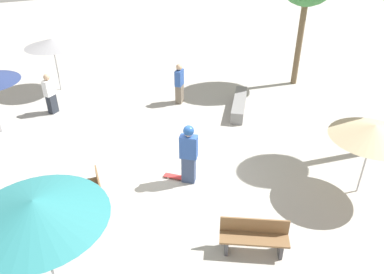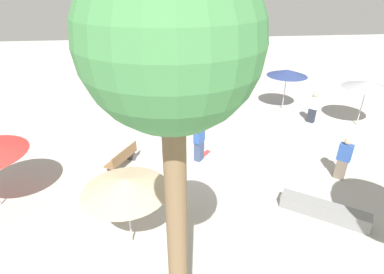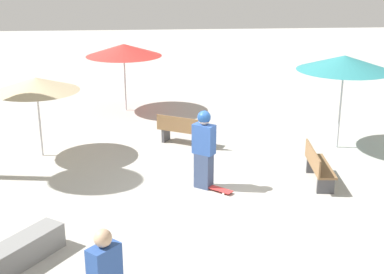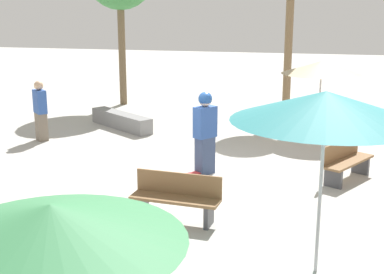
{
  "view_description": "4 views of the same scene",
  "coord_description": "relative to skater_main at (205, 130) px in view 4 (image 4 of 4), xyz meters",
  "views": [
    {
      "loc": [
        -3.49,
        -8.71,
        6.89
      ],
      "look_at": [
        0.47,
        -0.16,
        1.23
      ],
      "focal_mm": 35.0,
      "sensor_mm": 36.0,
      "label": 1
    },
    {
      "loc": [
        10.72,
        -2.05,
        6.59
      ],
      "look_at": [
        0.59,
        -0.9,
        1.29
      ],
      "focal_mm": 28.0,
      "sensor_mm": 36.0,
      "label": 2
    },
    {
      "loc": [
        1.37,
        10.99,
        5.14
      ],
      "look_at": [
        0.45,
        -0.69,
        1.21
      ],
      "focal_mm": 50.0,
      "sensor_mm": 36.0,
      "label": 3
    },
    {
      "loc": [
        -11.17,
        -2.91,
        3.8
      ],
      "look_at": [
        0.6,
        -0.16,
        0.73
      ],
      "focal_mm": 50.0,
      "sensor_mm": 36.0,
      "label": 4
    }
  ],
  "objects": [
    {
      "name": "ground_plane",
      "position": [
        -0.18,
        0.56,
        -1.01
      ],
      "size": [
        60.0,
        60.0,
        0.0
      ],
      "primitive_type": "plane",
      "color": "#B2AFA8"
    },
    {
      "name": "bench_far",
      "position": [
        0.27,
        -3.08,
        -0.59
      ],
      "size": [
        1.61,
        1.18,
        0.85
      ],
      "rotation": [
        0.0,
        0.0,
        2.62
      ],
      "color": "#47474C",
      "rests_on": "ground_plane"
    },
    {
      "name": "shade_umbrella_teal",
      "position": [
        -4.09,
        -2.5,
        1.42
      ],
      "size": [
        2.59,
        2.59,
        2.64
      ],
      "color": "#B7B7BC",
      "rests_on": "ground_plane"
    },
    {
      "name": "bystander_watching",
      "position": [
        1.89,
        5.08,
        -0.17
      ],
      "size": [
        0.5,
        0.51,
        1.69
      ],
      "rotation": [
        0.0,
        0.0,
        0.82
      ],
      "color": "#726656",
      "rests_on": "ground_plane"
    },
    {
      "name": "shade_umbrella_green",
      "position": [
        -7.95,
        -0.47,
        1.16
      ],
      "size": [
        2.09,
        2.09,
        2.33
      ],
      "color": "#B7B7BC",
      "rests_on": "ground_plane"
    },
    {
      "name": "bench_near",
      "position": [
        -2.75,
        -0.05,
        -0.59
      ],
      "size": [
        0.58,
        1.63,
        0.85
      ],
      "rotation": [
        0.0,
        0.0,
        1.48
      ],
      "color": "#47474C",
      "rests_on": "ground_plane"
    },
    {
      "name": "skateboard",
      "position": [
        -0.29,
        0.24,
        -0.95
      ],
      "size": [
        0.73,
        0.68,
        0.07
      ],
      "rotation": [
        0.0,
        0.0,
        2.41
      ],
      "color": "red",
      "rests_on": "ground_plane"
    },
    {
      "name": "concrete_ledge",
      "position": [
        3.8,
        3.43,
        -0.78
      ],
      "size": [
        1.9,
        2.41,
        0.47
      ],
      "rotation": [
        0.0,
        0.0,
        0.95
      ],
      "color": "gray",
      "rests_on": "ground_plane"
    },
    {
      "name": "shade_umbrella_tan",
      "position": [
        4.19,
        -2.48,
        0.98
      ],
      "size": [
        2.26,
        2.26,
        2.18
      ],
      "color": "#B7B7BC",
      "rests_on": "ground_plane"
    },
    {
      "name": "skater_main",
      "position": [
        0.0,
        0.0,
        0.0
      ],
      "size": [
        0.56,
        0.52,
        1.88
      ],
      "rotation": [
        0.0,
        0.0,
        2.5
      ],
      "color": "#38476B",
      "rests_on": "ground_plane"
    }
  ]
}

